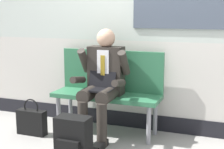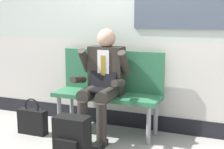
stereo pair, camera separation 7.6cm
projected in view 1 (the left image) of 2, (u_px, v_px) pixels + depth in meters
ground_plane at (123, 144)px, 3.55m from camera, size 18.00×18.00×0.00m
station_wall at (141, 6)px, 3.83m from camera, size 6.70×0.17×2.98m
bench_with_person at (109, 86)px, 3.87m from camera, size 1.26×0.42×0.97m
person_seated at (102, 81)px, 3.66m from camera, size 0.57×0.70×1.23m
backpack at (73, 142)px, 3.03m from camera, size 0.32×0.22×0.47m
handbag at (32, 122)px, 3.82m from camera, size 0.35×0.11×0.43m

